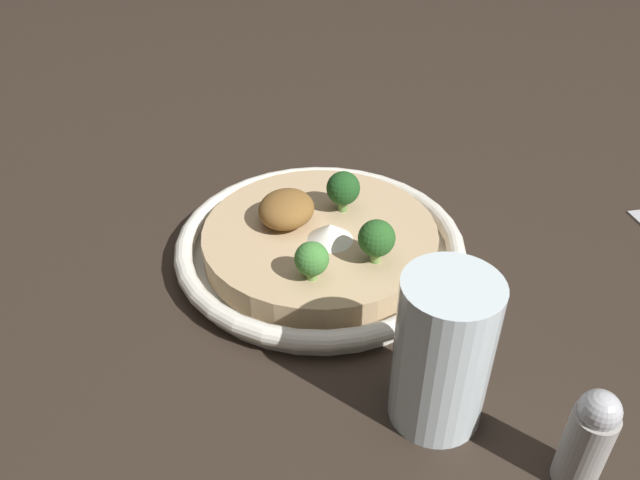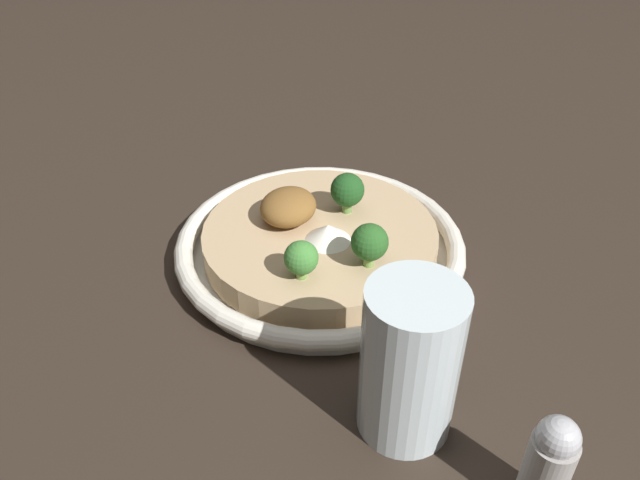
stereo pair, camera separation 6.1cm
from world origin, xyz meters
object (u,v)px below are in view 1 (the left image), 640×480
at_px(risotto_bowl, 320,244).
at_px(pepper_shaker, 588,439).
at_px(drinking_glass, 443,353).
at_px(broccoli_front_right, 343,189).
at_px(broccoli_left, 312,259).
at_px(broccoli_front, 377,239).

height_order(risotto_bowl, pepper_shaker, pepper_shaker).
bearing_deg(drinking_glass, broccoli_front_right, 35.59).
bearing_deg(broccoli_left, risotto_bowl, 14.28).
height_order(broccoli_left, broccoli_front, broccoli_front).
bearing_deg(pepper_shaker, drinking_glass, 77.01).
distance_m(broccoli_front_right, broccoli_front, 0.09).
bearing_deg(pepper_shaker, broccoli_left, 66.26).
bearing_deg(drinking_glass, broccoli_left, 58.73).
height_order(broccoli_left, drinking_glass, drinking_glass).
xyz_separation_m(risotto_bowl, pepper_shaker, (-0.17, -0.25, 0.03)).
xyz_separation_m(broccoli_front, pepper_shaker, (-0.14, -0.18, -0.02)).
relative_size(broccoli_front_right, drinking_glass, 0.34).
relative_size(broccoli_front, pepper_shaker, 0.50).
distance_m(broccoli_front, pepper_shaker, 0.23).
distance_m(broccoli_front_right, pepper_shaker, 0.32).
xyz_separation_m(drinking_glass, pepper_shaker, (-0.02, -0.10, -0.02)).
xyz_separation_m(broccoli_front_right, drinking_glass, (-0.19, -0.13, 0.00)).
xyz_separation_m(risotto_bowl, broccoli_front_right, (0.04, -0.01, 0.04)).
bearing_deg(broccoli_front, broccoli_front_right, 37.71).
bearing_deg(pepper_shaker, broccoli_front, 52.08).
distance_m(risotto_bowl, drinking_glass, 0.21).
height_order(broccoli_front_right, broccoli_left, broccoli_front_right).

